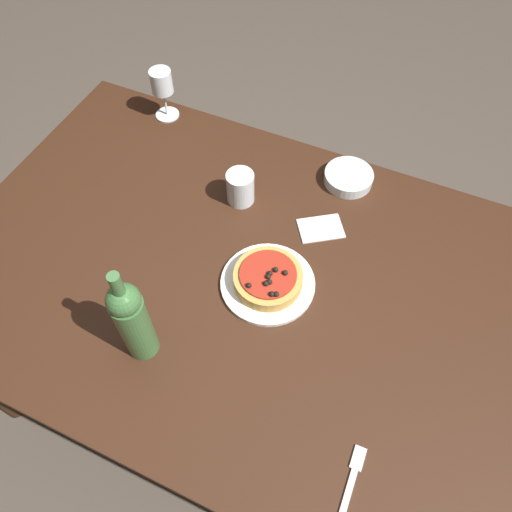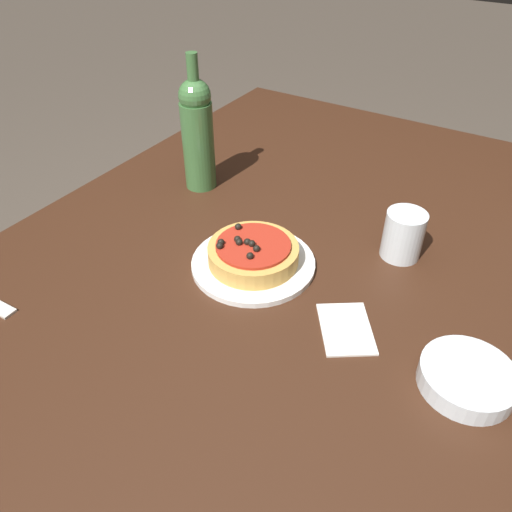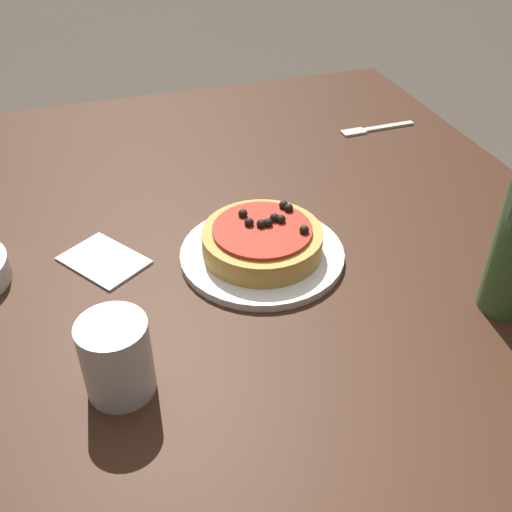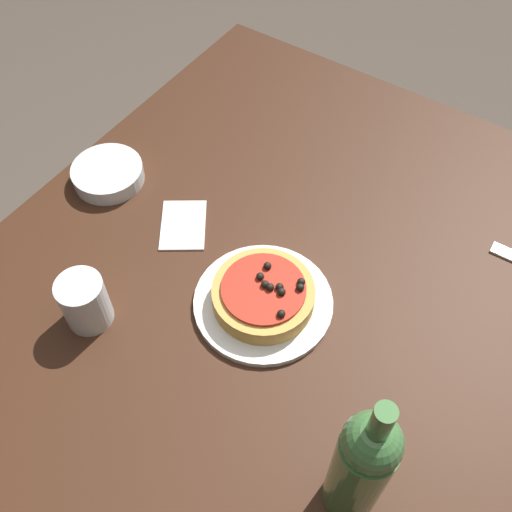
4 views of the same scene
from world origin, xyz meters
The scene contains 8 objects.
ground_plane centered at (0.00, 0.00, 0.00)m, with size 14.00×14.00×0.00m, color #4C4238.
dining_table centered at (0.00, 0.00, 0.69)m, with size 1.56×1.07×0.77m.
dinner_plate centered at (0.10, 0.00, 0.78)m, with size 0.25×0.25×0.01m.
pizza centered at (0.10, 0.00, 0.80)m, with size 0.18×0.18×0.05m.
wine_bottle centered at (-0.11, -0.28, 0.91)m, with size 0.08×0.08×0.32m.
water_cup centered at (-0.09, 0.24, 0.82)m, with size 0.08×0.08×0.10m.
side_bowl centered at (0.17, 0.43, 0.79)m, with size 0.15×0.15×0.03m.
paper_napkin centered at (0.16, 0.23, 0.77)m, with size 0.15×0.14×0.00m.
Camera 4 is at (-0.38, -0.30, 1.68)m, focal length 42.00 mm.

